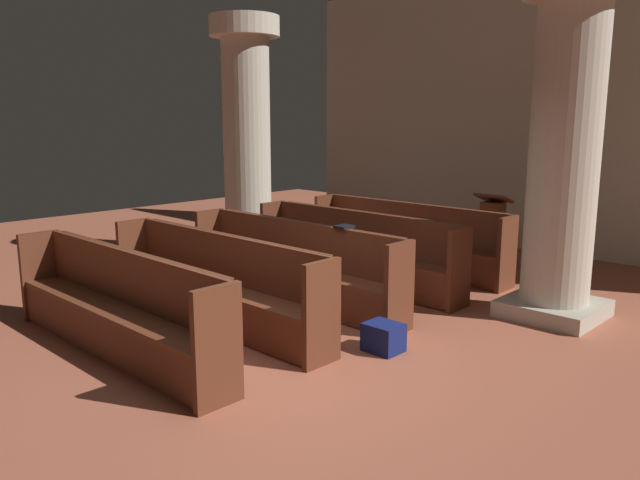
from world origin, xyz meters
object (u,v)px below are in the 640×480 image
at_px(pew_row_0, 407,236).
at_px(hymn_book, 344,227).
at_px(pillar_aisle_side, 565,143).
at_px(pew_row_2, 293,261).
at_px(pew_row_3, 215,279).
at_px(lectern, 491,235).
at_px(pew_row_1, 355,247).
at_px(pew_row_4, 116,301).
at_px(kneeler_box_navy, 383,337).
at_px(pillar_far_side, 247,135).

relative_size(pew_row_0, hymn_book, 16.55).
bearing_deg(pillar_aisle_side, pew_row_0, 165.68).
distance_m(pew_row_2, pew_row_3, 1.13).
height_order(pillar_aisle_side, lectern, pillar_aisle_side).
height_order(pew_row_0, pew_row_1, same).
xyz_separation_m(pillar_aisle_side, hymn_book, (-1.82, -1.45, -0.93)).
bearing_deg(pillar_aisle_side, pew_row_4, -122.29).
distance_m(pew_row_0, pew_row_3, 3.39).
distance_m(pew_row_0, pillar_aisle_side, 2.90).
xyz_separation_m(pew_row_2, pew_row_4, (0.00, -2.26, 0.00)).
bearing_deg(lectern, pew_row_1, -108.43).
relative_size(pew_row_1, hymn_book, 16.55).
height_order(pew_row_4, pillar_aisle_side, pillar_aisle_side).
bearing_deg(pew_row_4, kneeler_box_navy, 44.89).
bearing_deg(pillar_aisle_side, pillar_far_side, -176.46).
distance_m(pillar_aisle_side, lectern, 2.84).
xyz_separation_m(pillar_far_side, hymn_book, (3.06, -1.15, -0.93)).
bearing_deg(pew_row_1, hymn_book, -55.90).
xyz_separation_m(pillar_aisle_side, pillar_far_side, (-4.88, -0.30, 0.00)).
distance_m(pew_row_4, pillar_aisle_side, 4.82).
distance_m(pew_row_2, hymn_book, 0.82).
xyz_separation_m(pew_row_1, pillar_far_side, (-2.41, 0.20, 1.40)).
bearing_deg(pew_row_1, pew_row_4, -90.00).
height_order(pew_row_3, hymn_book, hymn_book).
height_order(pew_row_0, lectern, lectern).
bearing_deg(kneeler_box_navy, pew_row_3, -160.53).
bearing_deg(pew_row_1, pew_row_2, -90.00).
bearing_deg(pillar_far_side, pew_row_2, -28.91).
distance_m(pew_row_4, lectern, 5.68).
height_order(pew_row_3, kneeler_box_navy, pew_row_3).
bearing_deg(pew_row_4, pew_row_2, 90.00).
height_order(pew_row_2, pillar_aisle_side, pillar_aisle_side).
bearing_deg(kneeler_box_navy, lectern, 104.66).
relative_size(pillar_far_side, hymn_book, 18.88).
bearing_deg(pew_row_4, pew_row_3, 90.00).
height_order(pew_row_0, pew_row_2, same).
bearing_deg(pillar_aisle_side, pew_row_3, -131.69).
xyz_separation_m(pew_row_0, pew_row_3, (0.00, -3.39, 0.00)).
xyz_separation_m(pew_row_4, hymn_book, (0.64, 2.44, 0.47)).
height_order(pew_row_4, pillar_far_side, pillar_far_side).
bearing_deg(pew_row_0, pew_row_1, -90.00).
distance_m(pillar_aisle_side, pillar_far_side, 4.89).
relative_size(pew_row_0, pew_row_3, 1.00).
height_order(pew_row_3, pillar_far_side, pillar_far_side).
xyz_separation_m(pew_row_0, pillar_aisle_side, (2.46, -0.63, 1.40)).
bearing_deg(hymn_book, pillar_aisle_side, 38.65).
relative_size(hymn_book, kneeler_box_navy, 0.57).
relative_size(pew_row_2, pew_row_4, 1.00).
relative_size(pew_row_3, hymn_book, 16.55).
distance_m(pillar_far_side, kneeler_box_navy, 4.89).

